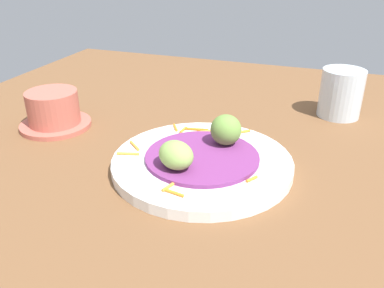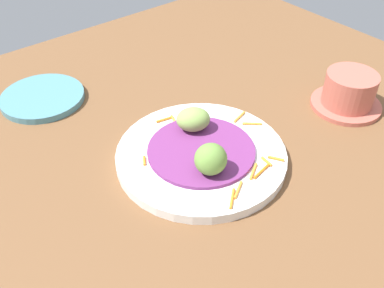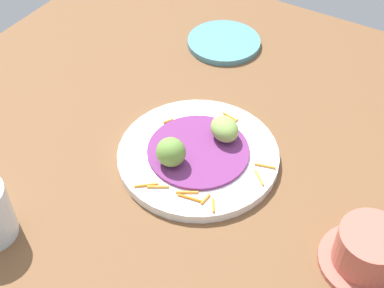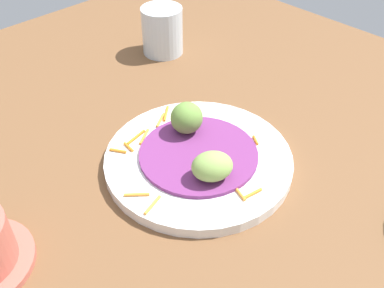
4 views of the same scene
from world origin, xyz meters
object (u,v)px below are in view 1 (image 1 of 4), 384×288
Objects in this scene: main_plate at (202,163)px; guac_scoop_left at (226,130)px; water_glass at (341,93)px; guac_scoop_center at (176,155)px; terracotta_bowl at (54,111)px.

guac_scoop_left is (4.51, -2.14, 3.62)cm from main_plate.
water_glass is (27.28, -17.71, 3.60)cm from main_plate.
guac_scoop_left is at bearing -25.40° from main_plate.
water_glass is at bearing -31.98° from guac_scoop_center.
water_glass reaches higher than terracotta_bowl.
main_plate is at bearing 147.01° from water_glass.
main_plate is at bearing -100.40° from terracotta_bowl.
water_glass is at bearing -34.36° from guac_scoop_left.
guac_scoop_center is 0.43× the size of terracotta_bowl.
terracotta_bowl reaches higher than main_plate.
water_glass is at bearing -32.99° from main_plate.
guac_scoop_center reaches higher than main_plate.
terracotta_bowl is at bearing 88.59° from guac_scoop_left.
guac_scoop_center is at bearing 154.60° from main_plate.
guac_scoop_center is 28.37cm from terracotta_bowl.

